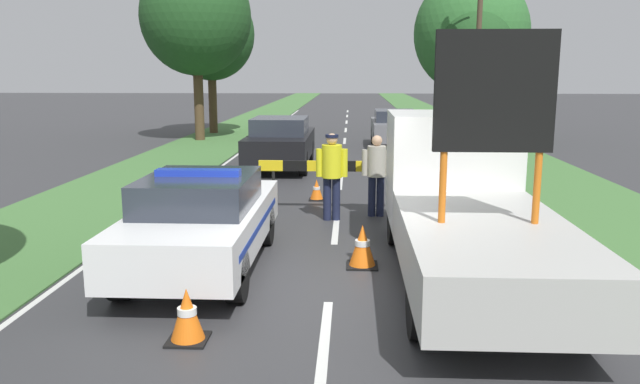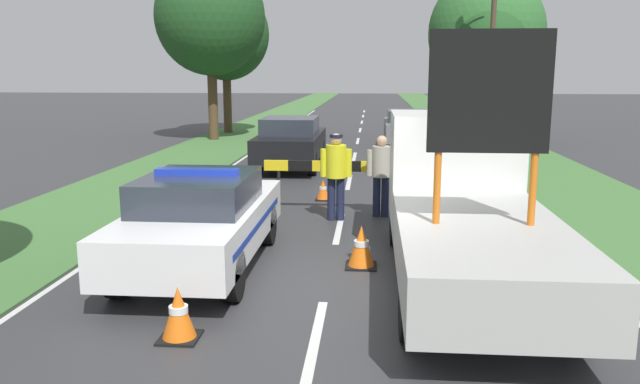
% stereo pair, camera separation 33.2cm
% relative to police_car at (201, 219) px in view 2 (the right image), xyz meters
% --- Properties ---
extents(ground_plane, '(160.00, 160.00, 0.00)m').
position_rel_police_car_xyz_m(ground_plane, '(2.01, -0.68, -0.78)').
color(ground_plane, '#333335').
extents(lane_markings, '(7.95, 54.88, 0.01)m').
position_rel_police_car_xyz_m(lane_markings, '(2.01, 13.03, -0.78)').
color(lane_markings, silver).
rests_on(lane_markings, ground).
extents(grass_verge_left, '(3.50, 120.00, 0.03)m').
position_rel_police_car_xyz_m(grass_verge_left, '(-3.76, 19.32, -0.77)').
color(grass_verge_left, '#427038').
rests_on(grass_verge_left, ground).
extents(grass_verge_right, '(3.50, 120.00, 0.03)m').
position_rel_police_car_xyz_m(grass_verge_right, '(7.79, 19.32, -0.77)').
color(grass_verge_right, '#427038').
rests_on(grass_verge_right, ground).
extents(police_car, '(1.83, 4.65, 1.60)m').
position_rel_police_car_xyz_m(police_car, '(0.00, 0.00, 0.00)').
color(police_car, white).
rests_on(police_car, ground).
extents(work_truck, '(2.10, 6.32, 3.54)m').
position_rel_police_car_xyz_m(work_truck, '(4.03, 0.12, 0.34)').
color(work_truck, white).
rests_on(work_truck, ground).
extents(road_barrier, '(3.18, 0.08, 1.13)m').
position_rel_police_car_xyz_m(road_barrier, '(1.87, 4.14, 0.16)').
color(road_barrier, black).
rests_on(road_barrier, ground).
extents(police_officer, '(0.65, 0.41, 1.81)m').
position_rel_police_car_xyz_m(police_officer, '(1.91, 3.36, 0.29)').
color(police_officer, '#191E38').
rests_on(police_officer, ground).
extents(pedestrian_civilian, '(0.62, 0.39, 1.73)m').
position_rel_police_car_xyz_m(pedestrian_civilian, '(2.84, 3.77, 0.23)').
color(pedestrian_civilian, '#191E38').
rests_on(pedestrian_civilian, ground).
extents(traffic_cone_near_police, '(0.41, 0.41, 0.57)m').
position_rel_police_car_xyz_m(traffic_cone_near_police, '(-0.32, 4.89, -0.50)').
color(traffic_cone_near_police, black).
rests_on(traffic_cone_near_police, ground).
extents(traffic_cone_centre_front, '(0.36, 0.36, 0.50)m').
position_rel_police_car_xyz_m(traffic_cone_centre_front, '(1.48, 5.38, -0.53)').
color(traffic_cone_centre_front, black).
rests_on(traffic_cone_centre_front, ground).
extents(traffic_cone_near_truck, '(0.46, 0.46, 0.63)m').
position_rel_police_car_xyz_m(traffic_cone_near_truck, '(0.45, -2.66, -0.47)').
color(traffic_cone_near_truck, black).
rests_on(traffic_cone_near_truck, ground).
extents(traffic_cone_behind_barrier, '(0.49, 0.49, 0.68)m').
position_rel_police_car_xyz_m(traffic_cone_behind_barrier, '(2.49, 0.23, -0.45)').
color(traffic_cone_behind_barrier, black).
rests_on(traffic_cone_behind_barrier, ground).
extents(traffic_cone_lane_edge, '(0.39, 0.39, 0.55)m').
position_rel_police_car_xyz_m(traffic_cone_lane_edge, '(3.87, 4.00, -0.51)').
color(traffic_cone_lane_edge, black).
rests_on(traffic_cone_lane_edge, ground).
extents(queued_car_sedan_black, '(1.89, 4.61, 1.62)m').
position_rel_police_car_xyz_m(queued_car_sedan_black, '(0.06, 10.37, 0.06)').
color(queued_car_sedan_black, black).
rests_on(queued_car_sedan_black, ground).
extents(queued_car_suv_grey, '(1.81, 4.36, 1.52)m').
position_rel_police_car_xyz_m(queued_car_suv_grey, '(4.06, 16.08, 0.03)').
color(queued_car_suv_grey, slate).
rests_on(queued_car_suv_grey, ground).
extents(roadside_tree_near_left, '(4.78, 4.78, 7.87)m').
position_rel_police_car_xyz_m(roadside_tree_near_left, '(-4.46, 18.29, 4.56)').
color(roadside_tree_near_left, '#4C3823').
rests_on(roadside_tree_near_left, ground).
extents(roadside_tree_near_right, '(5.07, 5.07, 7.38)m').
position_rel_police_car_xyz_m(roadside_tree_near_right, '(7.59, 19.55, 3.92)').
color(roadside_tree_near_right, '#4C3823').
rests_on(roadside_tree_near_right, ground).
extents(roadside_tree_mid_left, '(3.15, 3.15, 5.65)m').
position_rel_police_car_xyz_m(roadside_tree_mid_left, '(7.48, 17.88, 3.19)').
color(roadside_tree_mid_left, '#4C3823').
rests_on(roadside_tree_mid_left, ground).
extents(roadside_tree_far_left, '(4.25, 4.25, 7.06)m').
position_rel_police_car_xyz_m(roadside_tree_far_left, '(-4.58, 21.61, 4.03)').
color(roadside_tree_far_left, '#4C3823').
rests_on(roadside_tree_far_left, ground).
extents(utility_pole, '(1.20, 0.20, 8.32)m').
position_rel_police_car_xyz_m(utility_pole, '(7.09, 15.29, 3.49)').
color(utility_pole, '#473828').
rests_on(utility_pole, ground).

